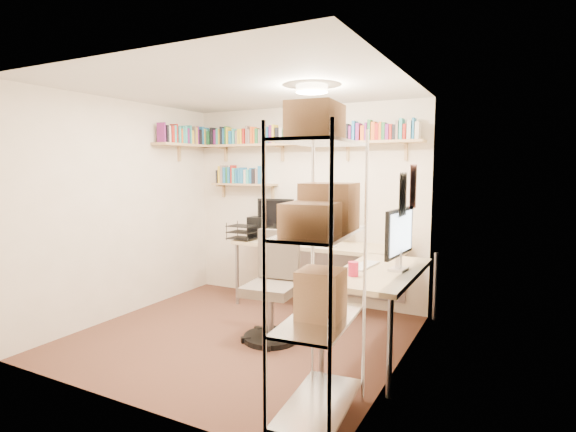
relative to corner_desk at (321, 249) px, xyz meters
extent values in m
plane|color=#4E2F21|center=(-0.50, -0.91, -0.81)|extent=(3.20, 3.20, 0.00)
cube|color=beige|center=(-0.50, 0.59, 0.44)|extent=(3.20, 0.04, 2.50)
cube|color=beige|center=(-2.10, -0.91, 0.44)|extent=(0.04, 3.00, 2.50)
cube|color=beige|center=(1.10, -0.91, 0.44)|extent=(0.04, 3.00, 2.50)
cube|color=beige|center=(-0.50, -2.41, 0.44)|extent=(3.20, 0.04, 2.50)
cube|color=silver|center=(-0.50, -0.91, 1.69)|extent=(3.20, 3.00, 0.04)
cube|color=white|center=(1.09, -0.36, 0.74)|extent=(0.01, 0.30, 0.42)
cube|color=silver|center=(1.09, -0.76, 0.69)|extent=(0.01, 0.28, 0.38)
cylinder|color=#FFEAC6|center=(0.20, -0.71, 1.65)|extent=(0.30, 0.30, 0.06)
cube|color=tan|center=(-0.50, 0.46, 1.21)|extent=(3.05, 0.25, 0.03)
cube|color=tan|center=(-1.98, 0.04, 1.21)|extent=(0.25, 1.00, 0.03)
cube|color=tan|center=(-1.35, 0.49, 0.69)|extent=(0.95, 0.20, 0.02)
cube|color=tan|center=(-1.70, 0.53, 1.14)|extent=(0.03, 0.20, 0.20)
cube|color=tan|center=(-0.80, 0.53, 1.14)|extent=(0.03, 0.20, 0.20)
cube|color=tan|center=(0.10, 0.53, 1.14)|extent=(0.03, 0.20, 0.20)
cube|color=tan|center=(0.80, 0.53, 1.14)|extent=(0.03, 0.20, 0.20)
cube|color=#206DA9|center=(-1.96, 0.46, 1.35)|extent=(0.04, 0.11, 0.24)
cube|color=teal|center=(-1.92, 0.46, 1.34)|extent=(0.03, 0.11, 0.22)
cube|color=#226633|center=(-1.88, 0.46, 1.32)|extent=(0.03, 0.15, 0.19)
cube|color=black|center=(-1.83, 0.46, 1.35)|extent=(0.04, 0.11, 0.24)
cube|color=#721E67|center=(-1.78, 0.46, 1.33)|extent=(0.04, 0.11, 0.20)
cube|color=teal|center=(-1.74, 0.46, 1.34)|extent=(0.03, 0.11, 0.22)
cube|color=yellow|center=(-1.70, 0.46, 1.33)|extent=(0.03, 0.11, 0.21)
cube|color=black|center=(-1.66, 0.46, 1.35)|extent=(0.03, 0.15, 0.24)
cube|color=#206DA9|center=(-1.63, 0.46, 1.34)|extent=(0.02, 0.12, 0.22)
cube|color=#226633|center=(-1.60, 0.46, 1.35)|extent=(0.02, 0.12, 0.24)
cube|color=yellow|center=(-1.57, 0.46, 1.34)|extent=(0.02, 0.13, 0.23)
cube|color=#206DA9|center=(-1.52, 0.46, 1.32)|extent=(0.04, 0.11, 0.18)
cube|color=teal|center=(-1.47, 0.46, 1.33)|extent=(0.03, 0.12, 0.21)
cube|color=gray|center=(-1.42, 0.46, 1.32)|extent=(0.03, 0.11, 0.18)
cube|color=yellow|center=(-1.39, 0.46, 1.33)|extent=(0.03, 0.11, 0.20)
cube|color=yellow|center=(-1.35, 0.46, 1.33)|extent=(0.03, 0.12, 0.20)
cube|color=#AC1E16|center=(-1.30, 0.46, 1.33)|extent=(0.03, 0.13, 0.20)
cube|color=gray|center=(-1.26, 0.46, 1.35)|extent=(0.03, 0.12, 0.24)
cube|color=gray|center=(-1.22, 0.46, 1.32)|extent=(0.03, 0.14, 0.19)
cube|color=orange|center=(-1.18, 0.46, 1.34)|extent=(0.02, 0.15, 0.22)
cube|color=orange|center=(-1.14, 0.46, 1.33)|extent=(0.04, 0.11, 0.21)
cube|color=#226633|center=(-1.10, 0.46, 1.33)|extent=(0.04, 0.15, 0.20)
cube|color=gray|center=(-1.06, 0.46, 1.32)|extent=(0.03, 0.12, 0.18)
cube|color=beige|center=(-1.02, 0.46, 1.34)|extent=(0.04, 0.12, 0.23)
cube|color=#226633|center=(-0.97, 0.46, 1.32)|extent=(0.03, 0.12, 0.18)
cube|color=#206DA9|center=(-0.94, 0.46, 1.33)|extent=(0.02, 0.13, 0.21)
cube|color=#721E67|center=(-0.90, 0.46, 1.34)|extent=(0.04, 0.11, 0.23)
cube|color=yellow|center=(-0.86, 0.46, 1.35)|extent=(0.03, 0.13, 0.24)
cube|color=black|center=(-0.81, 0.46, 1.33)|extent=(0.04, 0.13, 0.20)
cube|color=beige|center=(-0.75, 0.46, 1.33)|extent=(0.04, 0.11, 0.20)
cube|color=#226633|center=(-0.70, 0.46, 1.32)|extent=(0.04, 0.13, 0.18)
cube|color=gray|center=(-0.65, 0.46, 1.32)|extent=(0.04, 0.13, 0.19)
cube|color=black|center=(-0.59, 0.46, 1.35)|extent=(0.04, 0.14, 0.25)
cube|color=yellow|center=(-0.54, 0.46, 1.31)|extent=(0.04, 0.12, 0.17)
cube|color=#AC1E16|center=(-0.49, 0.46, 1.35)|extent=(0.03, 0.13, 0.25)
cube|color=#721E67|center=(-0.44, 0.46, 1.33)|extent=(0.04, 0.11, 0.20)
cube|color=orange|center=(-0.39, 0.46, 1.31)|extent=(0.03, 0.14, 0.17)
cube|color=#AC1E16|center=(-0.36, 0.46, 1.34)|extent=(0.02, 0.15, 0.22)
cube|color=gray|center=(-0.32, 0.46, 1.34)|extent=(0.04, 0.12, 0.22)
cube|color=yellow|center=(-0.29, 0.46, 1.32)|extent=(0.02, 0.13, 0.18)
cube|color=#AC1E16|center=(-0.25, 0.46, 1.32)|extent=(0.03, 0.13, 0.18)
cube|color=#721E67|center=(-0.20, 0.46, 1.34)|extent=(0.03, 0.12, 0.23)
cube|color=teal|center=(-0.16, 0.46, 1.33)|extent=(0.04, 0.12, 0.20)
cube|color=beige|center=(-0.12, 0.46, 1.34)|extent=(0.04, 0.15, 0.22)
cube|color=#206DA9|center=(-0.08, 0.46, 1.33)|extent=(0.04, 0.14, 0.21)
cube|color=teal|center=(-0.04, 0.46, 1.34)|extent=(0.03, 0.14, 0.23)
cube|color=#AC1E16|center=(0.00, 0.46, 1.32)|extent=(0.03, 0.12, 0.18)
cube|color=yellow|center=(0.04, 0.46, 1.33)|extent=(0.03, 0.11, 0.21)
cube|color=black|center=(0.09, 0.46, 1.33)|extent=(0.04, 0.11, 0.20)
cube|color=black|center=(0.13, 0.46, 1.33)|extent=(0.04, 0.12, 0.20)
cube|color=#721E67|center=(0.17, 0.46, 1.32)|extent=(0.03, 0.13, 0.18)
cube|color=#206DA9|center=(0.22, 0.46, 1.34)|extent=(0.03, 0.15, 0.23)
cube|color=#721E67|center=(0.27, 0.46, 1.33)|extent=(0.04, 0.14, 0.21)
cube|color=orange|center=(0.32, 0.46, 1.32)|extent=(0.04, 0.11, 0.17)
cube|color=#721E67|center=(0.37, 0.46, 1.33)|extent=(0.03, 0.13, 0.21)
cube|color=#226633|center=(0.40, 0.46, 1.35)|extent=(0.03, 0.11, 0.24)
cube|color=orange|center=(0.45, 0.46, 1.33)|extent=(0.04, 0.11, 0.21)
cube|color=#AC1E16|center=(0.50, 0.46, 1.32)|extent=(0.04, 0.13, 0.19)
cube|color=orange|center=(0.54, 0.46, 1.33)|extent=(0.03, 0.14, 0.21)
cube|color=#226633|center=(0.57, 0.46, 1.33)|extent=(0.04, 0.14, 0.20)
cube|color=#721E67|center=(0.61, 0.46, 1.32)|extent=(0.04, 0.14, 0.18)
cube|color=#AC1E16|center=(0.65, 0.46, 1.32)|extent=(0.03, 0.13, 0.18)
cube|color=black|center=(0.69, 0.46, 1.31)|extent=(0.03, 0.13, 0.17)
cube|color=gray|center=(0.72, 0.46, 1.34)|extent=(0.03, 0.13, 0.22)
cube|color=teal|center=(0.77, 0.46, 1.35)|extent=(0.03, 0.14, 0.23)
cube|color=#AC1E16|center=(0.81, 0.46, 1.31)|extent=(0.03, 0.13, 0.17)
cube|color=beige|center=(0.86, 0.46, 1.33)|extent=(0.04, 0.14, 0.21)
cube|color=#206DA9|center=(0.90, 0.46, 1.35)|extent=(0.02, 0.13, 0.24)
cube|color=beige|center=(0.95, 0.46, 1.32)|extent=(0.04, 0.14, 0.19)
cube|color=#721E67|center=(-1.98, -0.40, 1.35)|extent=(0.12, 0.03, 0.24)
cube|color=black|center=(-1.98, -0.36, 1.33)|extent=(0.15, 0.03, 0.21)
cube|color=beige|center=(-1.98, -0.31, 1.33)|extent=(0.12, 0.04, 0.21)
cube|color=#AC1E16|center=(-1.98, -0.26, 1.33)|extent=(0.14, 0.04, 0.21)
cube|color=teal|center=(-1.98, -0.21, 1.34)|extent=(0.13, 0.03, 0.22)
cube|color=#AC1E16|center=(-1.98, -0.17, 1.35)|extent=(0.12, 0.02, 0.24)
cube|color=teal|center=(-1.98, -0.13, 1.33)|extent=(0.13, 0.04, 0.21)
cube|color=orange|center=(-1.98, -0.09, 1.32)|extent=(0.13, 0.03, 0.19)
cube|color=teal|center=(-1.98, -0.05, 1.34)|extent=(0.11, 0.02, 0.22)
cube|color=teal|center=(-1.98, -0.01, 1.34)|extent=(0.12, 0.04, 0.23)
cube|color=#721E67|center=(-1.98, 0.05, 1.33)|extent=(0.11, 0.04, 0.20)
cube|color=teal|center=(-1.98, 0.09, 1.35)|extent=(0.13, 0.02, 0.24)
cube|color=yellow|center=(-1.98, 0.13, 1.32)|extent=(0.11, 0.04, 0.18)
cube|color=gray|center=(-1.98, 0.17, 1.35)|extent=(0.14, 0.02, 0.24)
cube|color=yellow|center=(-1.98, 0.21, 1.34)|extent=(0.13, 0.03, 0.23)
cube|color=#721E67|center=(-1.98, 0.24, 1.35)|extent=(0.12, 0.03, 0.24)
cube|color=black|center=(-1.98, 0.29, 1.33)|extent=(0.14, 0.03, 0.20)
cube|color=#206DA9|center=(-1.98, 0.33, 1.35)|extent=(0.15, 0.04, 0.25)
cube|color=yellow|center=(-1.98, 0.37, 1.34)|extent=(0.12, 0.04, 0.22)
cube|color=gray|center=(-1.98, 0.42, 1.34)|extent=(0.12, 0.04, 0.22)
cube|color=#721E67|center=(-1.98, 0.46, 1.34)|extent=(0.15, 0.03, 0.22)
cube|color=black|center=(-1.77, 0.49, 0.79)|extent=(0.03, 0.12, 0.18)
cube|color=yellow|center=(-1.73, 0.49, 0.82)|extent=(0.04, 0.13, 0.23)
cube|color=gray|center=(-1.68, 0.49, 0.83)|extent=(0.04, 0.14, 0.24)
cube|color=#206DA9|center=(-1.64, 0.49, 0.81)|extent=(0.04, 0.14, 0.22)
cube|color=#226633|center=(-1.60, 0.49, 0.82)|extent=(0.03, 0.14, 0.22)
cube|color=#206DA9|center=(-1.56, 0.49, 0.81)|extent=(0.03, 0.15, 0.22)
cube|color=#AC1E16|center=(-1.53, 0.49, 0.83)|extent=(0.02, 0.12, 0.25)
cube|color=teal|center=(-1.49, 0.49, 0.81)|extent=(0.04, 0.13, 0.21)
cube|color=#206DA9|center=(-1.45, 0.49, 0.80)|extent=(0.03, 0.12, 0.19)
cube|color=#206DA9|center=(-1.40, 0.49, 0.81)|extent=(0.04, 0.12, 0.21)
cube|color=#206DA9|center=(-1.36, 0.49, 0.81)|extent=(0.04, 0.11, 0.22)
cube|color=beige|center=(-1.31, 0.49, 0.80)|extent=(0.04, 0.11, 0.18)
cube|color=teal|center=(-1.26, 0.49, 0.80)|extent=(0.04, 0.14, 0.19)
cube|color=#206DA9|center=(-1.22, 0.49, 0.81)|extent=(0.03, 0.12, 0.21)
cube|color=black|center=(-1.17, 0.49, 0.80)|extent=(0.04, 0.15, 0.20)
cube|color=gray|center=(-1.12, 0.49, 0.81)|extent=(0.04, 0.13, 0.20)
cube|color=#206DA9|center=(-1.08, 0.49, 0.82)|extent=(0.03, 0.14, 0.23)
cube|color=beige|center=(-0.15, 0.27, -0.01)|extent=(2.10, 0.66, 0.04)
cube|color=beige|center=(0.90, -0.76, -0.01)|extent=(0.66, 1.44, 0.04)
cylinder|color=gray|center=(-1.15, -0.01, -0.42)|extent=(0.04, 0.04, 0.77)
cylinder|color=gray|center=(-1.15, 0.54, -0.42)|extent=(0.04, 0.04, 0.77)
cylinder|color=gray|center=(1.17, 0.54, -0.42)|extent=(0.04, 0.04, 0.77)
cylinder|color=gray|center=(0.62, -1.42, -0.42)|extent=(0.04, 0.04, 0.77)
cylinder|color=gray|center=(1.17, -1.42, -0.42)|extent=(0.04, 0.04, 0.77)
cube|color=gray|center=(-0.15, 0.55, -0.37)|extent=(1.99, 0.02, 0.61)
cube|color=silver|center=(-0.10, 0.40, 0.38)|extent=(0.61, 0.03, 0.46)
cube|color=black|center=(-0.10, 0.38, 0.38)|extent=(0.55, 0.00, 0.40)
cube|color=black|center=(-0.82, 0.40, 0.33)|extent=(0.49, 0.03, 0.38)
cube|color=black|center=(1.05, -0.71, 0.35)|extent=(0.03, 0.64, 0.42)
cube|color=white|center=(1.03, -0.71, 0.35)|extent=(0.00, 0.58, 0.36)
cube|color=white|center=(-0.10, 0.07, 0.02)|extent=(0.46, 0.14, 0.02)
cube|color=white|center=(0.73, -0.71, 0.02)|extent=(0.14, 0.44, 0.02)
cylinder|color=#B62D0F|center=(0.73, 0.27, 0.02)|extent=(0.11, 0.11, 0.02)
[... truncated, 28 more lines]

